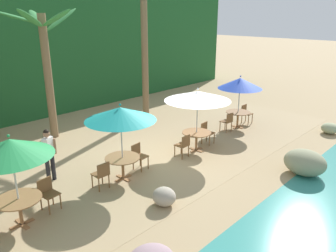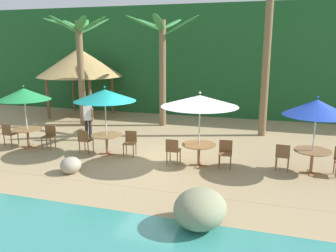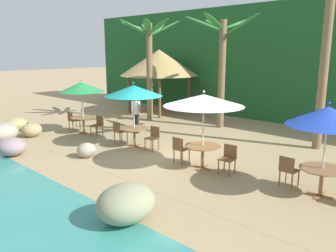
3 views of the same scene
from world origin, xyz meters
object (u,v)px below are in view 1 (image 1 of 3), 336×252
(chair_teal_seaward, at_px, (138,155))
(umbrella_white, at_px, (198,96))
(umbrella_green, at_px, (10,148))
(dining_table_green, at_px, (19,203))
(chair_blue_seaward, at_px, (246,112))
(dining_table_blue, at_px, (238,114))
(chair_blue_inland, at_px, (228,121))
(umbrella_teal, at_px, (120,114))
(chair_white_seaward, at_px, (206,131))
(umbrella_blue, at_px, (240,83))
(dining_table_teal, at_px, (123,161))
(chair_white_inland, at_px, (184,144))
(dining_table_white, at_px, (196,135))
(palm_tree_third, at_px, (144,25))
(palm_tree_second, at_px, (45,53))
(chair_green_seaward, at_px, (48,192))
(chair_teal_inland, at_px, (102,173))
(waiter_in_white, at_px, (48,151))

(chair_teal_seaward, height_order, umbrella_white, umbrella_white)
(umbrella_green, bearing_deg, chair_teal_seaward, 3.69)
(dining_table_green, height_order, chair_blue_seaward, chair_blue_seaward)
(dining_table_blue, distance_m, chair_blue_inland, 0.86)
(chair_blue_seaward, bearing_deg, umbrella_white, -174.06)
(umbrella_teal, distance_m, umbrella_white, 3.42)
(chair_blue_inland, bearing_deg, umbrella_green, -178.90)
(umbrella_teal, height_order, chair_white_seaward, umbrella_teal)
(umbrella_blue, bearing_deg, dining_table_blue, -179.55)
(dining_table_teal, relative_size, chair_white_inland, 1.26)
(dining_table_green, distance_m, dining_table_white, 6.73)
(dining_table_teal, bearing_deg, umbrella_green, -178.70)
(umbrella_green, bearing_deg, palm_tree_third, 28.32)
(umbrella_white, distance_m, palm_tree_second, 6.26)
(chair_green_seaward, relative_size, dining_table_blue, 0.79)
(chair_white_seaward, bearing_deg, dining_table_green, -179.86)
(chair_green_seaward, relative_size, palm_tree_third, 0.13)
(chair_blue_seaward, height_order, palm_tree_third, palm_tree_third)
(dining_table_green, relative_size, dining_table_white, 1.00)
(dining_table_blue, bearing_deg, chair_blue_inland, -178.48)
(dining_table_white, bearing_deg, dining_table_teal, 176.26)
(chair_green_seaward, relative_size, palm_tree_second, 0.17)
(chair_teal_inland, relative_size, palm_tree_third, 0.13)
(umbrella_blue, height_order, chair_blue_inland, umbrella_blue)
(dining_table_green, xyz_separation_m, umbrella_white, (6.73, -0.15, 1.53))
(dining_table_blue, xyz_separation_m, chair_blue_inland, (-0.85, -0.02, -0.10))
(chair_white_inland, height_order, palm_tree_third, palm_tree_third)
(palm_tree_second, distance_m, waiter_in_white, 4.82)
(palm_tree_third, bearing_deg, umbrella_white, -110.73)
(umbrella_green, height_order, dining_table_teal, umbrella_green)
(chair_white_inland, xyz_separation_m, waiter_in_white, (-4.19, 1.87, 0.47))
(chair_teal_seaward, relative_size, dining_table_white, 0.79)
(dining_table_green, bearing_deg, umbrella_blue, 1.14)
(chair_blue_seaward, relative_size, chair_blue_inland, 1.00)
(umbrella_blue, bearing_deg, umbrella_white, -174.21)
(chair_teal_seaward, height_order, chair_white_inland, same)
(dining_table_teal, height_order, dining_table_blue, same)
(umbrella_white, bearing_deg, palm_tree_third, 69.27)
(umbrella_white, relative_size, palm_tree_second, 0.47)
(chair_white_seaward, xyz_separation_m, palm_tree_second, (-3.83, 5.16, 3.00))
(palm_tree_second, bearing_deg, dining_table_blue, -37.73)
(dining_table_white, distance_m, palm_tree_third, 6.36)
(chair_teal_seaward, height_order, palm_tree_second, palm_tree_second)
(chair_white_seaward, distance_m, umbrella_blue, 3.04)
(dining_table_teal, distance_m, waiter_in_white, 2.28)
(umbrella_green, relative_size, umbrella_teal, 0.97)
(umbrella_white, bearing_deg, chair_blue_seaward, 5.94)
(dining_table_white, height_order, umbrella_blue, umbrella_blue)
(palm_tree_second, bearing_deg, chair_teal_inland, -103.88)
(chair_teal_inland, height_order, chair_white_seaward, same)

